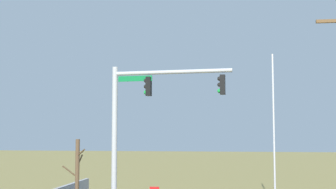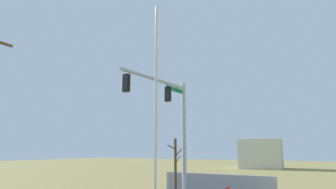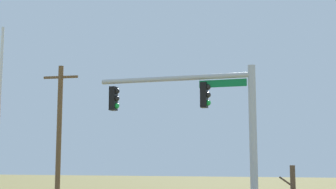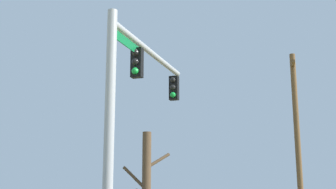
# 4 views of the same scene
# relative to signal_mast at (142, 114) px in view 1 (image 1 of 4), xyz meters

# --- Properties ---
(signal_mast) EXTENTS (6.15, 0.85, 7.71)m
(signal_mast) POSITION_rel_signal_mast_xyz_m (0.00, 0.00, 0.00)
(signal_mast) COLOR #B2B5BA
(signal_mast) RESTS_ON ground_plane
(flagpole) EXTENTS (0.10, 0.10, 8.75)m
(flagpole) POSITION_rel_signal_mast_xyz_m (-6.84, -3.32, -0.89)
(flagpole) COLOR silver
(flagpole) RESTS_ON ground_plane
(bare_tree) EXTENTS (1.27, 1.02, 4.01)m
(bare_tree) POSITION_rel_signal_mast_xyz_m (2.87, 1.33, -3.20)
(bare_tree) COLOR brown
(bare_tree) RESTS_ON ground_plane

